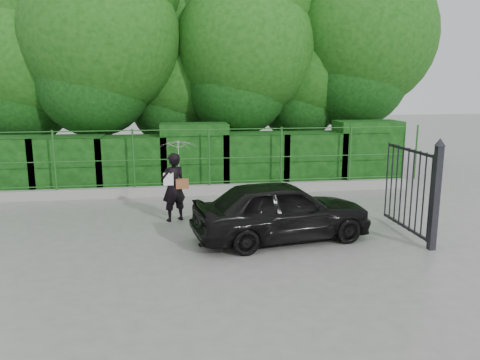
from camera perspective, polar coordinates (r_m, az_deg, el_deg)
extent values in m
plane|color=gray|center=(10.47, -3.83, -7.48)|extent=(80.00, 80.00, 0.00)
cube|color=#9E9E99|center=(14.75, -5.29, -1.23)|extent=(14.00, 0.25, 0.30)
cylinder|color=#205B1E|center=(14.93, -21.69, 2.24)|extent=(0.06, 0.06, 1.80)
cylinder|color=#205B1E|center=(14.58, -12.85, 2.57)|extent=(0.06, 0.06, 1.80)
cylinder|color=#205B1E|center=(14.58, -3.80, 2.84)|extent=(0.06, 0.06, 1.80)
cylinder|color=#205B1E|center=(14.94, 5.03, 3.04)|extent=(0.06, 0.06, 1.80)
cylinder|color=#205B1E|center=(15.64, 13.27, 3.15)|extent=(0.06, 0.06, 1.80)
cylinder|color=#205B1E|center=(16.63, 20.66, 3.20)|extent=(0.06, 0.06, 1.80)
cylinder|color=#205B1E|center=(14.70, -5.31, -0.28)|extent=(13.60, 0.03, 0.03)
cylinder|color=#205B1E|center=(14.56, -5.37, 2.60)|extent=(13.60, 0.03, 0.03)
cylinder|color=#205B1E|center=(14.45, -5.44, 6.13)|extent=(13.60, 0.03, 0.03)
cube|color=black|center=(16.42, -26.96, 1.55)|extent=(2.20, 1.20, 1.82)
cube|color=black|center=(15.90, -20.12, 1.80)|extent=(2.20, 1.20, 1.81)
cube|color=black|center=(15.62, -12.91, 1.99)|extent=(2.20, 1.20, 1.77)
cube|color=black|center=(15.56, -5.57, 2.92)|extent=(2.20, 1.20, 2.16)
cube|color=black|center=(15.81, 1.70, 2.49)|extent=(2.20, 1.20, 1.82)
cube|color=black|center=(16.29, 8.65, 2.61)|extent=(2.20, 1.20, 1.81)
cube|color=black|center=(16.95, 15.15, 3.31)|extent=(2.20, 1.20, 2.17)
cylinder|color=black|center=(18.54, -23.38, 5.90)|extent=(0.36, 0.36, 3.75)
sphere|color=#14470F|center=(18.49, -23.95, 12.84)|extent=(4.50, 4.50, 4.50)
cylinder|color=black|center=(17.25, -16.04, 7.29)|extent=(0.36, 0.36, 4.50)
sphere|color=#14470F|center=(17.27, -16.57, 16.25)|extent=(5.40, 5.40, 5.40)
cylinder|color=black|center=(18.45, -7.67, 5.94)|extent=(0.36, 0.36, 3.25)
sphere|color=#14470F|center=(18.37, -7.83, 12.01)|extent=(3.90, 3.90, 3.90)
cylinder|color=black|center=(17.63, 0.56, 7.42)|extent=(0.36, 0.36, 4.25)
sphere|color=#14470F|center=(17.63, 0.58, 15.71)|extent=(5.10, 5.10, 5.10)
cylinder|color=black|center=(18.89, 7.78, 6.45)|extent=(0.36, 0.36, 3.50)
sphere|color=#14470F|center=(18.82, 7.96, 12.83)|extent=(4.20, 4.20, 4.20)
cylinder|color=black|center=(19.13, 13.99, 8.16)|extent=(0.36, 0.36, 4.75)
sphere|color=#14470F|center=(19.19, 14.42, 16.68)|extent=(5.70, 5.70, 5.70)
cube|color=black|center=(10.46, 22.70, -2.13)|extent=(0.14, 0.14, 2.20)
cone|color=black|center=(10.26, 23.22, 4.29)|extent=(0.22, 0.22, 0.16)
cube|color=black|center=(11.66, 19.44, -5.36)|extent=(0.05, 2.00, 0.06)
cube|color=black|center=(11.29, 20.05, 3.42)|extent=(0.05, 2.00, 0.06)
cylinder|color=black|center=(10.64, 22.13, -2.14)|extent=(0.04, 0.04, 1.90)
cylinder|color=black|center=(10.85, 21.47, -1.84)|extent=(0.04, 0.04, 1.90)
cylinder|color=black|center=(11.06, 20.83, -1.54)|extent=(0.04, 0.04, 1.90)
cylinder|color=black|center=(11.27, 20.22, -1.26)|extent=(0.04, 0.04, 1.90)
cylinder|color=black|center=(11.48, 19.62, -0.99)|extent=(0.04, 0.04, 1.90)
cylinder|color=black|center=(11.70, 19.05, -0.72)|extent=(0.04, 0.04, 1.90)
cylinder|color=black|center=(11.91, 18.51, -0.47)|extent=(0.04, 0.04, 1.90)
cylinder|color=black|center=(12.13, 17.98, -0.23)|extent=(0.04, 0.04, 1.90)
cylinder|color=black|center=(12.35, 17.47, 0.01)|extent=(0.04, 0.04, 1.90)
imported|color=black|center=(11.89, -8.11, -0.88)|extent=(0.75, 0.64, 1.74)
imported|color=silver|center=(11.80, -7.49, 2.85)|extent=(0.91, 0.93, 0.84)
cube|color=brown|center=(11.79, -7.05, -0.45)|extent=(0.32, 0.15, 0.24)
cube|color=white|center=(11.72, -8.72, 0.11)|extent=(0.25, 0.02, 0.32)
imported|color=black|center=(10.44, 5.11, -3.68)|extent=(4.18, 2.23, 1.35)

